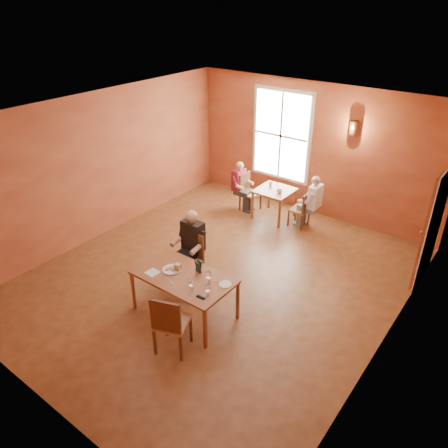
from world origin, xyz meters
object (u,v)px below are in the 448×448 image
Objects in this scene: chair_diner_white at (299,209)px; diner_main at (186,254)px; diner_white at (301,202)px; chair_diner_main at (188,261)px; second_table at (274,204)px; chair_diner_maroon at (251,193)px; main_table at (185,295)px; diner_maroon at (250,188)px; chair_empty at (172,321)px.

diner_main is at bearing 170.63° from chair_diner_white.
chair_diner_main is at bearing 170.01° from diner_white.
chair_diner_maroon is (-0.65, 0.00, 0.10)m from second_table.
chair_diner_maroon is (-1.30, 0.00, 0.04)m from chair_diner_white.
diner_white reaches higher than second_table.
diner_maroon reaches higher than main_table.
chair_diner_main is 0.17m from diner_main.
chair_empty is 1.13× the size of chair_diner_maroon.
chair_diner_main is 1.61m from chair_empty.
second_table is at bearing 90.00° from chair_diner_maroon.
chair_diner_main is 3.24m from diner_maroon.
chair_diner_white is 1.34m from diner_maroon.
diner_white is 1.34m from chair_diner_maroon.
main_table is 1.35× the size of diner_white.
diner_white is at bearing 90.00° from diner_maroon.
chair_empty reaches higher than chair_diner_white.
chair_diner_main is at bearing 170.54° from chair_diner_white.
chair_diner_main is 0.96× the size of chair_empty.
main_table is 1.23× the size of diner_main.
chair_empty is 4.49m from diner_white.
diner_maroon is at bearing 90.83° from chair_empty.
diner_white reaches higher than chair_diner_maroon.
chair_diner_main is 3.23m from chair_diner_maroon.
diner_main is 3.19m from second_table.
main_table is 3.79m from chair_diner_white.
chair_diner_white is 0.18m from diner_white.
second_table is 0.72m from diner_white.
diner_white is 1.36m from diner_maroon.
chair_diner_main is at bearing 13.90° from chair_diner_maroon.
second_table is at bearing 90.00° from chair_diner_white.
diner_white is (0.68, 0.00, 0.24)m from second_table.
main_table is 2.02× the size of second_table.
chair_empty is at bearing 20.35° from chair_diner_maroon.
main_table is 0.83m from chair_diner_main.
diner_white is 1.32× the size of chair_diner_maroon.
main_table is 1.40× the size of diner_maroon.
chair_empty reaches higher than main_table.
chair_empty is 4.59m from second_table.
chair_diner_maroon is (-0.78, 3.14, -0.03)m from chair_diner_main.
diner_main is 3.22m from diner_white.
second_table is at bearing 99.39° from main_table.
diner_main is 3.27m from diner_maroon.
second_table is at bearing 90.00° from diner_white.
diner_maroon is (-0.81, 3.17, -0.08)m from diner_main.
diner_main is at bearing 170.10° from diner_white.
chair_diner_white is (-0.36, 4.48, -0.09)m from chair_empty.
chair_diner_maroon is at bearing 90.00° from diner_maroon.
chair_diner_white is at bearing 90.00° from diner_maroon.
second_table is (-1.01, 4.48, -0.15)m from chair_empty.
second_table is 0.89× the size of chair_diner_maroon.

